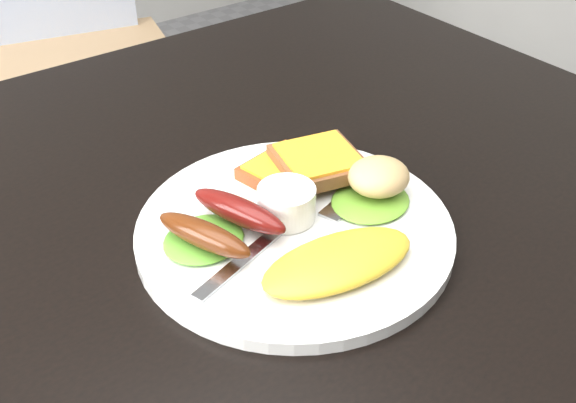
# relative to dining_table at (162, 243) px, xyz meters

# --- Properties ---
(dining_table) EXTENTS (1.20, 0.80, 0.04)m
(dining_table) POSITION_rel_dining_table_xyz_m (0.00, 0.00, 0.00)
(dining_table) COLOR black
(dining_table) RESTS_ON ground
(dining_chair) EXTENTS (0.51, 0.51, 0.05)m
(dining_chair) POSITION_rel_dining_table_xyz_m (0.30, 1.00, -0.28)
(dining_chair) COLOR tan
(dining_chair) RESTS_ON ground
(plate) EXTENTS (0.29, 0.29, 0.01)m
(plate) POSITION_rel_dining_table_xyz_m (0.09, -0.08, 0.03)
(plate) COLOR white
(plate) RESTS_ON dining_table
(lettuce_left) EXTENTS (0.09, 0.08, 0.01)m
(lettuce_left) POSITION_rel_dining_table_xyz_m (0.01, -0.06, 0.04)
(lettuce_left) COLOR #4E8A23
(lettuce_left) RESTS_ON plate
(lettuce_right) EXTENTS (0.08, 0.08, 0.01)m
(lettuce_right) POSITION_rel_dining_table_xyz_m (0.17, -0.10, 0.04)
(lettuce_right) COLOR #528A1C
(lettuce_right) RESTS_ON plate
(omelette) EXTENTS (0.15, 0.08, 0.02)m
(omelette) POSITION_rel_dining_table_xyz_m (0.09, -0.16, 0.04)
(omelette) COLOR gold
(omelette) RESTS_ON plate
(sausage_a) EXTENTS (0.06, 0.10, 0.02)m
(sausage_a) POSITION_rel_dining_table_xyz_m (0.01, -0.07, 0.05)
(sausage_a) COLOR #5B2510
(sausage_a) RESTS_ON lettuce_left
(sausage_b) EXTENTS (0.06, 0.10, 0.02)m
(sausage_b) POSITION_rel_dining_table_xyz_m (0.05, -0.06, 0.05)
(sausage_b) COLOR #66110B
(sausage_b) RESTS_ON lettuce_left
(ramekin) EXTENTS (0.06, 0.06, 0.03)m
(ramekin) POSITION_rel_dining_table_xyz_m (0.09, -0.07, 0.05)
(ramekin) COLOR white
(ramekin) RESTS_ON plate
(toast_a) EXTENTS (0.09, 0.09, 0.01)m
(toast_a) POSITION_rel_dining_table_xyz_m (0.13, -0.02, 0.04)
(toast_a) COLOR brown
(toast_a) RESTS_ON plate
(toast_b) EXTENTS (0.10, 0.10, 0.01)m
(toast_b) POSITION_rel_dining_table_xyz_m (0.16, -0.04, 0.05)
(toast_b) COLOR brown
(toast_b) RESTS_ON toast_a
(potato_salad) EXTENTS (0.07, 0.06, 0.03)m
(potato_salad) POSITION_rel_dining_table_xyz_m (0.18, -0.10, 0.06)
(potato_salad) COLOR beige
(potato_salad) RESTS_ON lettuce_right
(fork) EXTENTS (0.15, 0.06, 0.00)m
(fork) POSITION_rel_dining_table_xyz_m (0.05, -0.09, 0.03)
(fork) COLOR #ADAFB7
(fork) RESTS_ON plate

